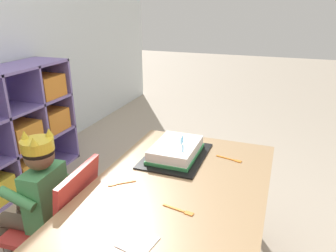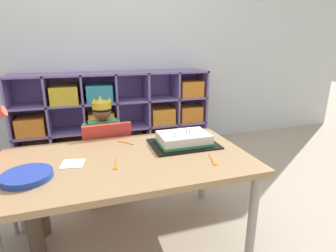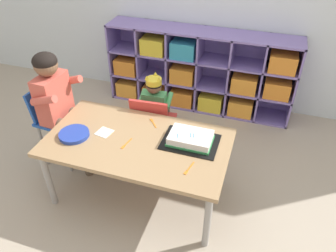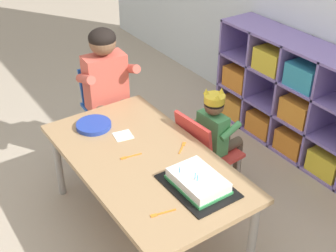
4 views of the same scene
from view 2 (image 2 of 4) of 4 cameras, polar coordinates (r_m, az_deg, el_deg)
ground at (r=1.79m, az=-8.22°, el=-23.68°), size 16.00×16.00×0.00m
classroom_back_wall at (r=3.07m, az=-15.12°, el=19.04°), size 6.70×0.10×2.61m
storage_cubby_shelf at (r=2.95m, az=-11.40°, el=1.55°), size 2.05×0.34×0.90m
activity_table at (r=1.51m, az=-9.03°, el=-8.82°), size 1.38×0.76×0.56m
classroom_chair_blue at (r=2.02m, az=-13.18°, el=-6.32°), size 0.39×0.38×0.66m
child_with_crown at (r=2.09m, az=-13.91°, el=-2.02°), size 0.31×0.31×0.81m
birthday_cake_on_tray at (r=1.67m, az=3.42°, el=-3.00°), size 0.41×0.30×0.11m
paper_plate_stack at (r=1.42m, az=-28.29°, el=-9.55°), size 0.23×0.23×0.03m
paper_napkin_square at (r=1.49m, az=-20.01°, el=-7.70°), size 0.13×0.13×0.00m
fork_by_napkin at (r=1.42m, az=-11.22°, el=-8.16°), size 0.04×0.13×0.00m
fork_beside_plate_stack at (r=1.73m, az=-9.33°, el=-3.50°), size 0.09×0.11×0.00m
fork_near_cake_tray at (r=1.46m, az=9.71°, el=-7.33°), size 0.04×0.14×0.00m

